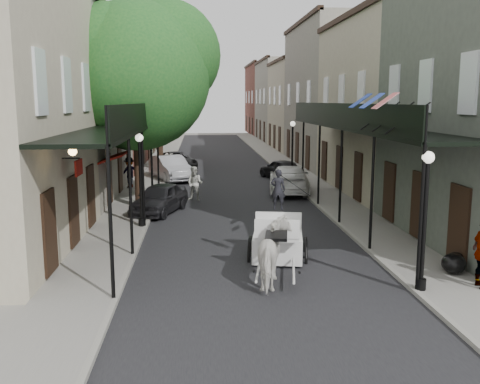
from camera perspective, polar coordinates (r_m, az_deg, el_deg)
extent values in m
plane|color=gray|center=(16.17, 2.13, -8.69)|extent=(140.00, 140.00, 0.00)
cube|color=black|center=(35.65, -1.52, 1.51)|extent=(8.00, 90.00, 0.01)
cube|color=gray|center=(35.74, -9.55, 1.49)|extent=(2.20, 90.00, 0.12)
cube|color=gray|center=(36.23, 6.41, 1.67)|extent=(2.20, 90.00, 0.12)
cube|color=#B1A98E|center=(45.75, -13.18, 9.67)|extent=(5.00, 80.00, 10.50)
cube|color=gray|center=(46.41, 8.63, 9.81)|extent=(5.00, 80.00, 10.50)
cube|color=black|center=(22.50, -12.75, 6.68)|extent=(2.20, 18.00, 0.12)
cube|color=black|center=(22.35, -10.11, 8.03)|extent=(0.06, 18.00, 1.00)
cylinder|color=black|center=(13.75, -13.65, -3.10)|extent=(0.10, 0.10, 4.00)
cylinder|color=black|center=(21.56, -10.31, 1.61)|extent=(0.10, 0.10, 4.00)
cylinder|color=black|center=(29.47, -8.74, 3.81)|extent=(0.10, 0.10, 4.00)
cube|color=black|center=(23.27, 12.60, 6.78)|extent=(2.20, 18.00, 0.12)
cube|color=black|center=(22.97, 10.11, 8.07)|extent=(0.06, 18.00, 1.00)
cylinder|color=black|center=(14.75, 18.75, -2.48)|extent=(0.10, 0.10, 4.00)
cylinder|color=black|center=(22.21, 10.70, 1.84)|extent=(0.10, 0.10, 4.00)
cylinder|color=black|center=(29.95, 6.74, 3.95)|extent=(0.10, 0.10, 4.00)
cylinder|color=#382619|center=(25.49, -10.80, 4.64)|extent=(0.44, 0.44, 5.60)
sphere|color=#1A511F|center=(25.42, -11.04, 12.03)|extent=(6.80, 6.80, 6.80)
sphere|color=#1A511F|center=(25.96, -7.89, 14.27)|extent=(5.10, 5.10, 5.10)
cylinder|color=#382619|center=(39.42, -8.56, 6.05)|extent=(0.44, 0.44, 5.04)
sphere|color=#1A511F|center=(39.34, -8.67, 10.32)|extent=(6.00, 6.00, 6.00)
sphere|color=#1A511F|center=(39.89, -6.89, 11.65)|extent=(4.50, 4.50, 4.50)
cylinder|color=black|center=(15.27, 18.71, -9.28)|extent=(0.28, 0.28, 0.30)
cylinder|color=black|center=(14.85, 19.04, -3.60)|extent=(0.12, 0.12, 3.40)
sphere|color=white|center=(14.55, 19.44, 3.51)|extent=(0.32, 0.32, 0.32)
cylinder|color=black|center=(21.91, -10.42, -3.18)|extent=(0.28, 0.28, 0.30)
cylinder|color=black|center=(21.62, -10.55, 0.82)|extent=(0.12, 0.12, 3.40)
sphere|color=white|center=(21.41, -10.70, 5.72)|extent=(0.32, 0.32, 0.32)
cylinder|color=black|center=(34.10, 5.55, 1.54)|extent=(0.28, 0.28, 0.30)
cylinder|color=black|center=(33.91, 5.60, 4.13)|extent=(0.12, 0.12, 3.40)
sphere|color=white|center=(33.78, 5.65, 7.26)|extent=(0.32, 0.32, 0.32)
imported|color=silver|center=(14.99, 3.86, -6.53)|extent=(1.34, 2.30, 1.83)
torus|color=black|center=(18.19, 1.22, -4.32)|extent=(0.34, 1.43, 1.43)
torus|color=black|center=(18.16, 6.98, -4.42)|extent=(0.34, 1.43, 1.43)
torus|color=black|center=(16.77, 1.61, -6.73)|extent=(0.20, 0.75, 0.74)
torus|color=black|center=(16.75, 6.35, -6.81)|extent=(0.20, 0.75, 0.74)
cube|color=white|center=(17.83, 4.10, -3.06)|extent=(1.87, 2.23, 0.78)
cube|color=white|center=(16.57, 4.05, -2.08)|extent=(1.42, 0.82, 0.13)
cube|color=white|center=(16.24, 4.04, -1.13)|extent=(1.33, 0.33, 0.56)
imported|color=black|center=(16.45, 4.08, 0.27)|extent=(0.50, 0.37, 1.25)
imported|color=#B8B8AE|center=(27.55, -4.84, 0.89)|extent=(1.05, 0.95, 1.77)
imported|color=gray|center=(31.58, -11.71, 2.07)|extent=(1.32, 1.16, 1.77)
imported|color=black|center=(24.71, -8.59, -0.68)|extent=(2.82, 4.33, 1.37)
imported|color=#A1A1A7|center=(34.84, -7.39, 2.54)|extent=(3.24, 5.09, 1.58)
imported|color=black|center=(40.29, -6.78, 3.33)|extent=(3.63, 5.19, 1.32)
imported|color=white|center=(29.98, 5.27, 1.38)|extent=(2.88, 5.55, 1.54)
imported|color=black|center=(35.17, 4.41, 2.46)|extent=(2.80, 4.22, 1.33)
ellipsoid|color=black|center=(16.90, 21.83, -7.10)|extent=(0.70, 0.70, 0.60)
ellipsoid|color=black|center=(17.43, 22.06, -6.79)|extent=(0.62, 0.62, 0.49)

